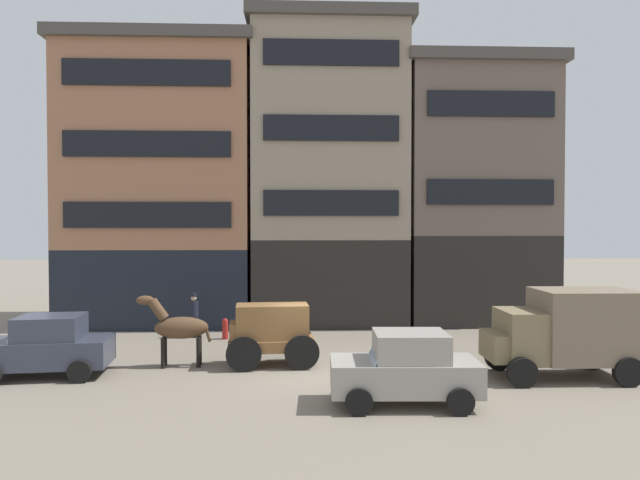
{
  "coord_description": "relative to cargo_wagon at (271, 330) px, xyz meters",
  "views": [
    {
      "loc": [
        -0.56,
        -16.73,
        4.47
      ],
      "look_at": [
        0.19,
        1.94,
        4.03
      ],
      "focal_mm": 30.8,
      "sensor_mm": 36.0,
      "label": 1
    }
  ],
  "objects": [
    {
      "name": "building_center_right",
      "position": [
        9.26,
        8.77,
        5.02
      ],
      "size": [
        7.14,
        6.07,
        12.24
      ],
      "color": "black",
      "rests_on": "ground_plane"
    },
    {
      "name": "building_far_left",
      "position": [
        -5.49,
        8.77,
        5.4
      ],
      "size": [
        8.88,
        6.07,
        13.01
      ],
      "color": "black",
      "rests_on": "ground_plane"
    },
    {
      "name": "draft_horse",
      "position": [
        -2.95,
        -0.0,
        0.12
      ],
      "size": [
        2.35,
        0.73,
        2.3
      ],
      "color": "#513823",
      "rests_on": "ground_plane"
    },
    {
      "name": "cargo_wagon",
      "position": [
        0.0,
        0.0,
        0.0
      ],
      "size": [
        3.01,
        1.73,
        1.98
      ],
      "color": "brown",
      "rests_on": "ground_plane"
    },
    {
      "name": "building_center_left",
      "position": [
        2.32,
        8.77,
        5.92
      ],
      "size": [
        7.44,
        6.07,
        14.04
      ],
      "color": "black",
      "rests_on": "ground_plane"
    },
    {
      "name": "pedestrian_officer",
      "position": [
        -3.33,
        4.62,
        -0.17
      ],
      "size": [
        0.49,
        0.49,
        1.79
      ],
      "color": "black",
      "rests_on": "ground_plane"
    },
    {
      "name": "sedan_dark",
      "position": [
        -6.62,
        -1.04,
        -0.23
      ],
      "size": [
        3.84,
        2.15,
        1.83
      ],
      "color": "#333847",
      "rests_on": "ground_plane"
    },
    {
      "name": "fire_hydrant_curbside",
      "position": [
        -2.03,
        4.28,
        -0.72
      ],
      "size": [
        0.24,
        0.24,
        0.83
      ],
      "color": "maroon",
      "rests_on": "ground_plane"
    },
    {
      "name": "sedan_light",
      "position": [
        3.59,
        -4.02,
        -0.23
      ],
      "size": [
        3.76,
        1.97,
        1.83
      ],
      "color": "gray",
      "rests_on": "ground_plane"
    },
    {
      "name": "delivery_truck_near",
      "position": [
        8.8,
        -1.8,
        0.28
      ],
      "size": [
        4.38,
        2.18,
        2.62
      ],
      "color": "#7A6B4C",
      "rests_on": "ground_plane"
    },
    {
      "name": "ground_plane",
      "position": [
        1.45,
        -0.9,
        -1.15
      ],
      "size": [
        120.0,
        120.0,
        0.0
      ],
      "primitive_type": "plane",
      "color": "slate"
    }
  ]
}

